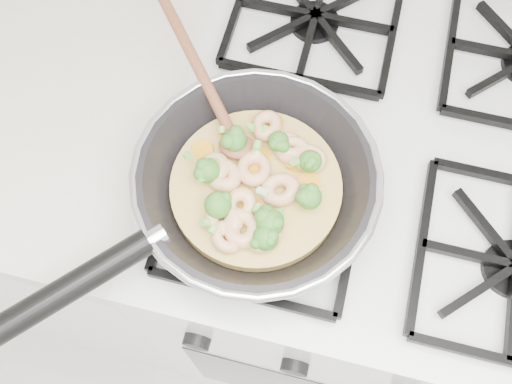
# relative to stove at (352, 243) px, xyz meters

# --- Properties ---
(stove) EXTENTS (0.60, 0.60, 0.92)m
(stove) POSITION_rel_stove_xyz_m (0.00, 0.00, 0.00)
(stove) COLOR white
(stove) RESTS_ON ground
(skillet) EXTENTS (0.38, 0.50, 0.09)m
(skillet) POSITION_rel_stove_xyz_m (-0.17, -0.14, 0.50)
(skillet) COLOR black
(skillet) RESTS_ON stove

